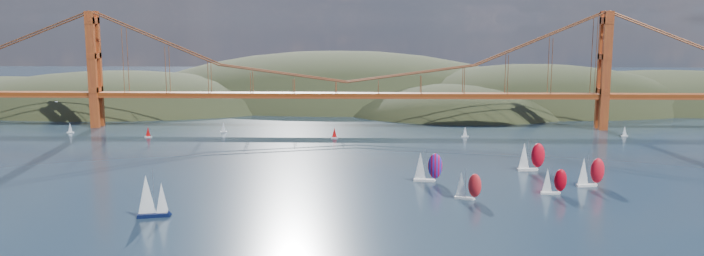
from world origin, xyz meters
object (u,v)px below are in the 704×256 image
(sloop_navy, at_px, (151,197))
(racer_1, at_px, (554,181))
(racer_2, at_px, (590,171))
(racer_3, at_px, (531,156))
(racer_rwb, at_px, (427,166))
(racer_0, at_px, (468,185))

(sloop_navy, distance_m, racer_1, 114.68)
(racer_1, xyz_separation_m, racer_2, (13.73, 9.84, 0.69))
(racer_2, bearing_deg, racer_3, 112.98)
(sloop_navy, bearing_deg, racer_3, 13.95)
(racer_1, relative_size, racer_rwb, 0.82)
(racer_0, distance_m, racer_3, 47.11)
(racer_rwb, bearing_deg, racer_2, -0.34)
(racer_0, height_order, racer_3, racer_3)
(sloop_navy, distance_m, racer_2, 130.51)
(racer_1, bearing_deg, racer_rwb, 156.82)
(racer_1, xyz_separation_m, racer_rwb, (-36.11, 14.82, 0.88))
(racer_0, xyz_separation_m, racer_2, (40.00, 16.85, 0.60))
(racer_rwb, bearing_deg, racer_1, -16.95)
(racer_0, distance_m, racer_1, 27.19)
(racer_0, xyz_separation_m, racer_3, (26.69, 38.81, 0.95))
(racer_3, relative_size, racer_rwb, 1.03)
(racer_0, bearing_deg, sloop_navy, -146.04)
(racer_1, height_order, racer_rwb, racer_rwb)
(racer_1, bearing_deg, racer_3, 88.38)
(racer_0, xyz_separation_m, racer_rwb, (-9.84, 21.82, 0.79))
(racer_2, xyz_separation_m, racer_3, (-13.31, 21.96, 0.35))
(racer_0, bearing_deg, racer_rwb, 134.80)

